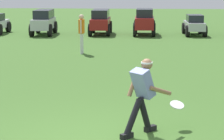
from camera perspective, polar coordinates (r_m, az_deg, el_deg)
frisbee_thrower at (r=8.09m, az=4.01°, el=-2.94°), size 0.96×0.72×1.42m
frisbee_in_flight at (r=8.59m, az=8.48°, el=-4.52°), size 0.37×0.36×0.12m
teammate_near_sideline at (r=17.35m, az=-3.99°, el=5.22°), size 0.20×0.49×1.56m
parked_car_slot_b at (r=24.01m, az=-8.92°, el=6.30°), size 1.23×2.43×1.34m
parked_car_slot_c at (r=23.88m, az=-1.51°, el=6.41°), size 1.17×2.41×1.34m
parked_car_slot_d at (r=23.70m, az=4.26°, el=6.39°), size 1.17×2.35×1.40m
parked_car_slot_e at (r=23.88m, az=10.70°, el=5.84°), size 1.15×2.23×1.10m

